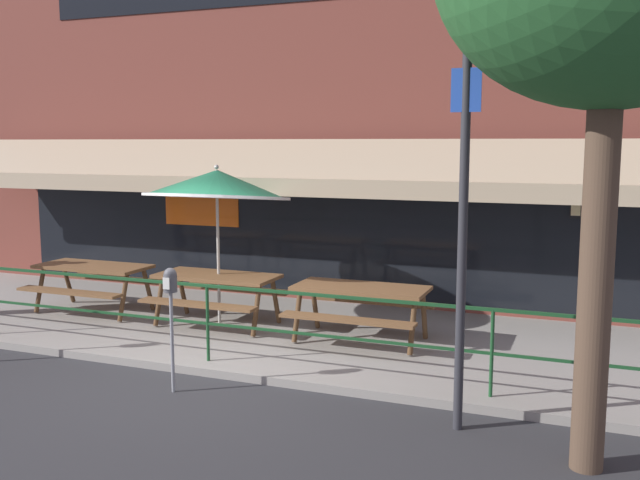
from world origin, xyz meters
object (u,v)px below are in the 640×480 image
object	(u,v)px
picnic_table_right	(361,298)
patio_umbrella_centre	(217,185)
picnic_table_left	(94,275)
parking_meter_far	(171,292)
street_sign_pole	(464,192)
picnic_table_centre	(217,285)

from	to	relation	value
picnic_table_right	patio_umbrella_centre	distance (m)	2.69
picnic_table_left	parking_meter_far	distance (m)	3.95
picnic_table_right	street_sign_pole	size ratio (longest dim) A/B	0.40
picnic_table_right	parking_meter_far	xyz separation A→B (m)	(-1.43, -2.40, 0.44)
picnic_table_left	picnic_table_right	distance (m)	4.49
picnic_table_left	patio_umbrella_centre	bearing A→B (deg)	0.99
parking_meter_far	street_sign_pole	size ratio (longest dim) A/B	0.31
parking_meter_far	street_sign_pole	world-z (taller)	street_sign_pole
picnic_table_left	picnic_table_centre	bearing A→B (deg)	-0.32
picnic_table_right	parking_meter_far	bearing A→B (deg)	-120.90
picnic_table_left	parking_meter_far	world-z (taller)	parking_meter_far
picnic_table_right	patio_umbrella_centre	xyz separation A→B (m)	(-2.25, 0.10, 1.47)
picnic_table_left	parking_meter_far	size ratio (longest dim) A/B	1.27
picnic_table_left	picnic_table_centre	xyz separation A→B (m)	(2.25, -0.01, 0.00)
street_sign_pole	parking_meter_far	bearing A→B (deg)	-177.72
picnic_table_centre	patio_umbrella_centre	size ratio (longest dim) A/B	0.75
picnic_table_centre	patio_umbrella_centre	xyz separation A→B (m)	(-0.00, 0.05, 1.47)
picnic_table_centre	patio_umbrella_centre	distance (m)	1.47
patio_umbrella_centre	street_sign_pole	xyz separation A→B (m)	(4.00, -2.37, 0.15)
parking_meter_far	picnic_table_left	bearing A→B (deg)	141.21
picnic_table_left	patio_umbrella_centre	size ratio (longest dim) A/B	0.75
picnic_table_centre	street_sign_pole	size ratio (longest dim) A/B	0.40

